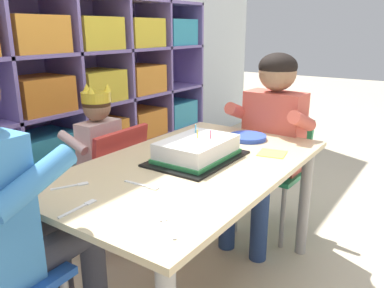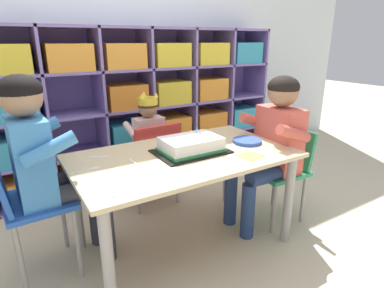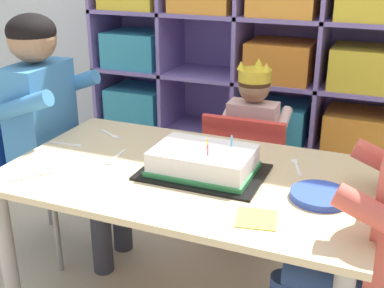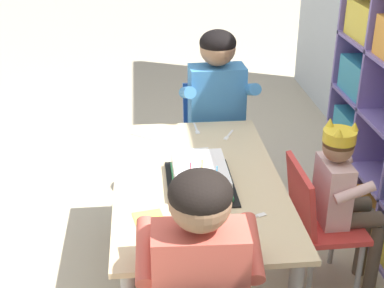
% 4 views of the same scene
% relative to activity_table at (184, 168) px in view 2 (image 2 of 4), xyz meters
% --- Properties ---
extents(ground, '(16.00, 16.00, 0.00)m').
position_rel_activity_table_xyz_m(ground, '(0.00, 0.00, -0.50)').
color(ground, beige).
extents(classroom_back_wall, '(5.84, 0.10, 2.90)m').
position_rel_activity_table_xyz_m(classroom_back_wall, '(0.00, 1.31, 0.95)').
color(classroom_back_wall, silver).
rests_on(classroom_back_wall, ground).
extents(storage_cubby_shelf, '(2.45, 0.35, 1.28)m').
position_rel_activity_table_xyz_m(storage_cubby_shelf, '(0.27, 1.08, 0.10)').
color(storage_cubby_shelf, '#7F6BB2').
rests_on(storage_cubby_shelf, ground).
extents(activity_table, '(1.21, 0.71, 0.58)m').
position_rel_activity_table_xyz_m(activity_table, '(0.00, 0.00, 0.00)').
color(activity_table, '#D1B789').
rests_on(activity_table, ground).
extents(classroom_chair_blue, '(0.38, 0.31, 0.64)m').
position_rel_activity_table_xyz_m(classroom_chair_blue, '(0.05, 0.53, -0.11)').
color(classroom_chair_blue, red).
rests_on(classroom_chair_blue, ground).
extents(child_with_crown, '(0.30, 0.31, 0.84)m').
position_rel_activity_table_xyz_m(child_with_crown, '(0.05, 0.63, 0.03)').
color(child_with_crown, beige).
rests_on(child_with_crown, ground).
extents(classroom_chair_adult_side, '(0.35, 0.38, 0.70)m').
position_rel_activity_table_xyz_m(classroom_chair_adult_side, '(-0.79, 0.18, -0.06)').
color(classroom_chair_adult_side, '#1E4CA8').
rests_on(classroom_chair_adult_side, ground).
extents(adult_helper_seated, '(0.44, 0.41, 1.04)m').
position_rel_activity_table_xyz_m(adult_helper_seated, '(-0.68, 0.19, 0.15)').
color(adult_helper_seated, '#3D7FBC').
rests_on(adult_helper_seated, ground).
extents(classroom_chair_guest_side, '(0.36, 0.35, 0.62)m').
position_rel_activity_table_xyz_m(classroom_chair_guest_side, '(0.73, -0.07, -0.12)').
color(classroom_chair_guest_side, '#238451').
rests_on(classroom_chair_guest_side, ground).
extents(guest_at_table_side, '(0.44, 0.41, 0.98)m').
position_rel_activity_table_xyz_m(guest_at_table_side, '(0.62, -0.06, 0.09)').
color(guest_at_table_side, '#D15647').
rests_on(guest_at_table_side, ground).
extents(birthday_cake_on_tray, '(0.40, 0.28, 0.12)m').
position_rel_activity_table_xyz_m(birthday_cake_on_tray, '(0.05, 0.01, 0.12)').
color(birthday_cake_on_tray, black).
rests_on(birthday_cake_on_tray, activity_table).
extents(paper_plate_stack, '(0.18, 0.18, 0.02)m').
position_rel_activity_table_xyz_m(paper_plate_stack, '(0.43, -0.03, 0.09)').
color(paper_plate_stack, blue).
rests_on(paper_plate_stack, activity_table).
extents(paper_napkin_square, '(0.13, 0.13, 0.00)m').
position_rel_activity_table_xyz_m(paper_napkin_square, '(0.29, -0.22, 0.08)').
color(paper_napkin_square, '#F4DB4C').
rests_on(paper_napkin_square, activity_table).
extents(fork_beside_plate_stack, '(0.02, 0.14, 0.00)m').
position_rel_activity_table_xyz_m(fork_beside_plate_stack, '(-0.28, 0.00, 0.08)').
color(fork_beside_plate_stack, white).
rests_on(fork_beside_plate_stack, activity_table).
extents(fork_by_napkin, '(0.06, 0.13, 0.00)m').
position_rel_activity_table_xyz_m(fork_by_napkin, '(0.32, 0.17, 0.08)').
color(fork_by_napkin, white).
rests_on(fork_by_napkin, activity_table).
extents(fork_at_table_front_edge, '(0.09, 0.12, 0.00)m').
position_rel_activity_table_xyz_m(fork_at_table_front_edge, '(-0.45, -0.23, 0.08)').
color(fork_at_table_front_edge, white).
rests_on(fork_at_table_front_edge, activity_table).
extents(fork_near_child_seat, '(0.14, 0.02, 0.00)m').
position_rel_activity_table_xyz_m(fork_near_child_seat, '(-0.51, 0.05, 0.08)').
color(fork_near_child_seat, white).
rests_on(fork_near_child_seat, activity_table).
extents(fork_scattered_mid_table, '(0.12, 0.07, 0.00)m').
position_rel_activity_table_xyz_m(fork_scattered_mid_table, '(-0.42, 0.20, 0.08)').
color(fork_scattered_mid_table, white).
rests_on(fork_scattered_mid_table, activity_table).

